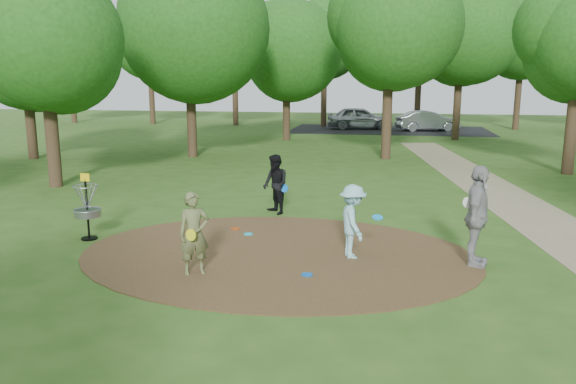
# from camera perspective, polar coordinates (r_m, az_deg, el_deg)

# --- Properties ---
(ground) EXTENTS (100.00, 100.00, 0.00)m
(ground) POSITION_cam_1_polar(r_m,az_deg,el_deg) (11.91, -1.07, -6.32)
(ground) COLOR #2D5119
(ground) RESTS_ON ground
(dirt_clearing) EXTENTS (8.40, 8.40, 0.02)m
(dirt_clearing) POSITION_cam_1_polar(r_m,az_deg,el_deg) (11.91, -1.07, -6.28)
(dirt_clearing) COLOR #47301C
(dirt_clearing) RESTS_ON ground
(parking_lot) EXTENTS (14.00, 8.00, 0.01)m
(parking_lot) POSITION_cam_1_polar(r_m,az_deg,el_deg) (41.27, 10.22, 6.23)
(parking_lot) COLOR black
(parking_lot) RESTS_ON ground
(player_observer_with_disc) EXTENTS (0.69, 0.62, 1.58)m
(player_observer_with_disc) POSITION_cam_1_polar(r_m,az_deg,el_deg) (10.65, -9.52, -4.20)
(player_observer_with_disc) COLOR #5E663B
(player_observer_with_disc) RESTS_ON ground
(player_throwing_with_disc) EXTENTS (1.07, 1.12, 1.53)m
(player_throwing_with_disc) POSITION_cam_1_polar(r_m,az_deg,el_deg) (11.56, 6.59, -3.00)
(player_throwing_with_disc) COLOR #8FCED6
(player_throwing_with_disc) RESTS_ON ground
(player_walking_with_disc) EXTENTS (0.98, 1.00, 1.63)m
(player_walking_with_disc) POSITION_cam_1_polar(r_m,az_deg,el_deg) (15.24, -1.29, 0.78)
(player_walking_with_disc) COLOR black
(player_walking_with_disc) RESTS_ON ground
(player_waiting_with_disc) EXTENTS (0.76, 1.26, 2.01)m
(player_waiting_with_disc) POSITION_cam_1_polar(r_m,az_deg,el_deg) (11.54, 18.65, -2.36)
(player_waiting_with_disc) COLOR gray
(player_waiting_with_disc) RESTS_ON ground
(disc_ground_cyan) EXTENTS (0.22, 0.22, 0.02)m
(disc_ground_cyan) POSITION_cam_1_polar(r_m,az_deg,el_deg) (13.33, -4.06, -4.27)
(disc_ground_cyan) COLOR #1AC1D4
(disc_ground_cyan) RESTS_ON dirt_clearing
(disc_ground_blue) EXTENTS (0.22, 0.22, 0.02)m
(disc_ground_blue) POSITION_cam_1_polar(r_m,az_deg,el_deg) (10.64, 1.94, -8.39)
(disc_ground_blue) COLOR blue
(disc_ground_blue) RESTS_ON dirt_clearing
(disc_ground_red) EXTENTS (0.22, 0.22, 0.02)m
(disc_ground_red) POSITION_cam_1_polar(r_m,az_deg,el_deg) (13.83, -5.38, -3.72)
(disc_ground_red) COLOR #B53E12
(disc_ground_red) RESTS_ON dirt_clearing
(car_left) EXTENTS (5.04, 2.66, 1.64)m
(car_left) POSITION_cam_1_polar(r_m,az_deg,el_deg) (41.60, 7.30, 7.49)
(car_left) COLOR #9BA0A3
(car_left) RESTS_ON ground
(car_right) EXTENTS (4.56, 2.67, 1.42)m
(car_right) POSITION_cam_1_polar(r_m,az_deg,el_deg) (40.94, 14.01, 7.03)
(car_right) COLOR #97999E
(car_right) RESTS_ON ground
(disc_golf_basket) EXTENTS (0.63, 0.63, 1.54)m
(disc_golf_basket) POSITION_cam_1_polar(r_m,az_deg,el_deg) (13.57, -19.77, -0.98)
(disc_golf_basket) COLOR black
(disc_golf_basket) RESTS_ON ground
(tree_ring) EXTENTS (37.35, 45.48, 9.01)m
(tree_ring) POSITION_cam_1_polar(r_m,az_deg,el_deg) (20.95, 7.64, 15.72)
(tree_ring) COLOR #332316
(tree_ring) RESTS_ON ground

